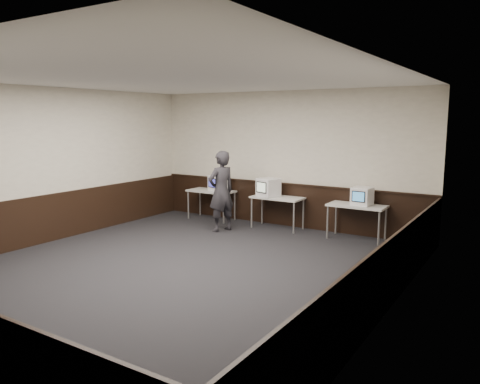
# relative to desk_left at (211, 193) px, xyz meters

# --- Properties ---
(floor) EXTENTS (8.00, 8.00, 0.00)m
(floor) POSITION_rel_desk_left_xyz_m (1.90, -3.60, -0.68)
(floor) COLOR black
(floor) RESTS_ON ground
(ceiling) EXTENTS (8.00, 8.00, 0.00)m
(ceiling) POSITION_rel_desk_left_xyz_m (1.90, -3.60, 2.52)
(ceiling) COLOR white
(ceiling) RESTS_ON back_wall
(back_wall) EXTENTS (7.00, 0.00, 7.00)m
(back_wall) POSITION_rel_desk_left_xyz_m (1.90, 0.40, 0.92)
(back_wall) COLOR beige
(back_wall) RESTS_ON ground
(left_wall) EXTENTS (0.00, 8.00, 8.00)m
(left_wall) POSITION_rel_desk_left_xyz_m (-1.60, -3.60, 0.92)
(left_wall) COLOR beige
(left_wall) RESTS_ON ground
(right_wall) EXTENTS (0.00, 8.00, 8.00)m
(right_wall) POSITION_rel_desk_left_xyz_m (5.40, -3.60, 0.92)
(right_wall) COLOR beige
(right_wall) RESTS_ON ground
(wainscot_back) EXTENTS (6.98, 0.04, 1.00)m
(wainscot_back) POSITION_rel_desk_left_xyz_m (1.90, 0.38, -0.18)
(wainscot_back) COLOR black
(wainscot_back) RESTS_ON back_wall
(wainscot_left) EXTENTS (0.04, 7.98, 1.00)m
(wainscot_left) POSITION_rel_desk_left_xyz_m (-1.58, -3.60, -0.18)
(wainscot_left) COLOR black
(wainscot_left) RESTS_ON left_wall
(wainscot_right) EXTENTS (0.04, 7.98, 1.00)m
(wainscot_right) POSITION_rel_desk_left_xyz_m (5.38, -3.60, -0.18)
(wainscot_right) COLOR black
(wainscot_right) RESTS_ON right_wall
(wainscot_rail) EXTENTS (6.98, 0.06, 0.04)m
(wainscot_rail) POSITION_rel_desk_left_xyz_m (1.90, 0.36, 0.34)
(wainscot_rail) COLOR black
(wainscot_rail) RESTS_ON wainscot_back
(desk_left) EXTENTS (1.20, 0.60, 0.75)m
(desk_left) POSITION_rel_desk_left_xyz_m (0.00, 0.00, 0.00)
(desk_left) COLOR beige
(desk_left) RESTS_ON ground
(desk_center) EXTENTS (1.20, 0.60, 0.75)m
(desk_center) POSITION_rel_desk_left_xyz_m (1.90, 0.00, 0.00)
(desk_center) COLOR beige
(desk_center) RESTS_ON ground
(desk_right) EXTENTS (1.20, 0.60, 0.75)m
(desk_right) POSITION_rel_desk_left_xyz_m (3.80, 0.00, 0.00)
(desk_right) COLOR beige
(desk_right) RESTS_ON ground
(emac_left) EXTENTS (0.50, 0.52, 0.40)m
(emac_left) POSITION_rel_desk_left_xyz_m (0.21, 0.03, 0.27)
(emac_left) COLOR white
(emac_left) RESTS_ON desk_left
(emac_center) EXTENTS (0.54, 0.55, 0.43)m
(emac_center) POSITION_rel_desk_left_xyz_m (1.68, -0.05, 0.28)
(emac_center) COLOR white
(emac_center) RESTS_ON desk_center
(emac_right) EXTENTS (0.41, 0.44, 0.38)m
(emac_right) POSITION_rel_desk_left_xyz_m (3.90, 0.00, 0.26)
(emac_right) COLOR white
(emac_right) RESTS_ON desk_right
(person) EXTENTS (0.65, 0.78, 1.84)m
(person) POSITION_rel_desk_left_xyz_m (0.93, -0.90, 0.24)
(person) COLOR #27262B
(person) RESTS_ON ground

